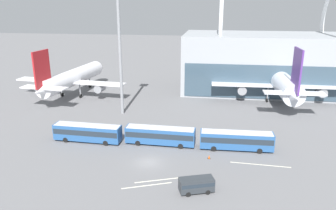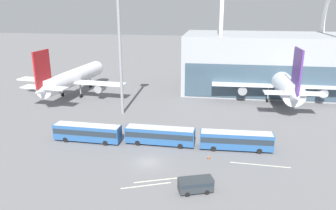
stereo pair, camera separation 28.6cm
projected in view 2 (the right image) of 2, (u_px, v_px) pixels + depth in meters
ground_plane at (149, 162)px, 55.36m from camera, size 440.00×440.00×0.00m
airliner_at_gate_near at (71, 78)px, 92.54m from camera, size 32.62×34.51×14.91m
airliner_at_gate_far at (282, 81)px, 87.41m from camera, size 36.97×36.72×16.27m
shuttle_bus_0 at (87, 132)px, 63.24m from camera, size 13.24×3.22×3.37m
shuttle_bus_1 at (160, 135)px, 61.83m from camera, size 13.21×3.04×3.37m
shuttle_bus_2 at (236, 140)px, 59.62m from camera, size 13.23×3.11×3.37m
service_van_foreground at (196, 184)px, 46.36m from camera, size 5.28×3.51×2.14m
floodlight_mast at (120, 40)px, 74.53m from camera, size 2.55×2.55×29.56m
lane_stripe_0 at (260, 165)px, 54.51m from camera, size 9.86×0.73×0.01m
lane_stripe_1 at (165, 179)px, 50.09m from camera, size 9.10×3.67×0.01m
lane_stripe_4 at (146, 185)px, 48.38m from camera, size 7.09×3.04×0.01m
traffic_cone_0 at (209, 157)px, 56.64m from camera, size 0.48×0.48×0.64m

